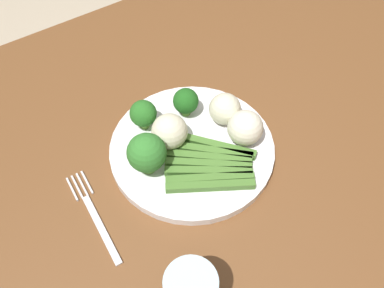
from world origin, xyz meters
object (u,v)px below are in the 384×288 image
broccoli_outer_edge (147,153)px  broccoli_left (186,101)px  cauliflower_edge (245,128)px  cauliflower_front_left (170,131)px  asparagus_bundle (210,165)px  broccoli_right (143,114)px  cauliflower_back (225,109)px  dining_table (217,170)px  fork (94,215)px  plate (192,149)px

broccoli_outer_edge → broccoli_left: bearing=29.8°
cauliflower_edge → cauliflower_front_left: bearing=149.7°
asparagus_bundle → broccoli_left: size_ratio=2.97×
broccoli_right → cauliflower_back: same height
dining_table → asparagus_bundle: (-0.06, -0.05, 0.14)m
cauliflower_edge → fork: 0.26m
plate → cauliflower_front_left: size_ratio=4.62×
plate → broccoli_left: broccoli_left is taller
plate → broccoli_right: bearing=118.4°
cauliflower_edge → asparagus_bundle: bearing=-169.3°
plate → broccoli_right: broccoli_right is taller
cauliflower_edge → cauliflower_back: (-0.00, 0.05, -0.00)m
plate → broccoli_left: bearing=64.6°
asparagus_bundle → broccoli_right: broccoli_right is taller
cauliflower_back → fork: (-0.26, -0.03, -0.04)m
broccoli_outer_edge → asparagus_bundle: bearing=-31.7°
asparagus_bundle → fork: (-0.18, 0.03, -0.02)m
broccoli_right → cauliflower_back: size_ratio=1.02×
broccoli_outer_edge → cauliflower_front_left: size_ratio=1.27×
dining_table → cauliflower_front_left: cauliflower_front_left is taller
broccoli_left → fork: 0.23m
broccoli_left → broccoli_right: (-0.07, 0.01, 0.00)m
broccoli_left → broccoli_right: size_ratio=0.97×
cauliflower_front_left → dining_table: bearing=-12.7°
dining_table → plate: (-0.06, -0.01, 0.12)m
plate → broccoli_left: 0.08m
cauliflower_back → broccoli_right: bearing=152.4°
broccoli_left → cauliflower_back: same height
cauliflower_front_left → fork: (-0.16, -0.04, -0.04)m
broccoli_left → cauliflower_edge: size_ratio=0.92×
asparagus_bundle → cauliflower_edge: bearing=-131.9°
cauliflower_back → broccoli_outer_edge: bearing=-174.2°
asparagus_bundle → broccoli_right: (-0.04, 0.13, 0.02)m
broccoli_right → broccoli_outer_edge: bearing=-115.7°
cauliflower_back → dining_table: bearing=-145.3°
broccoli_right → cauliflower_front_left: bearing=-72.2°
plate → cauliflower_edge: (0.08, -0.03, 0.04)m
broccoli_right → broccoli_left: bearing=-11.6°
plate → cauliflower_back: 0.08m
dining_table → asparagus_bundle: size_ratio=7.35×
broccoli_right → cauliflower_edge: 0.16m
plate → broccoli_outer_edge: 0.09m
broccoli_left → cauliflower_back: (0.05, -0.05, -0.00)m
fork → broccoli_outer_edge: bearing=-77.7°
broccoli_left → cauliflower_front_left: cauliflower_front_left is taller
broccoli_right → broccoli_outer_edge: 0.09m
plate → fork: (-0.18, -0.02, -0.01)m
dining_table → cauliflower_edge: 0.16m
plate → fork: bearing=-174.8°
plate → asparagus_bundle: size_ratio=1.70×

